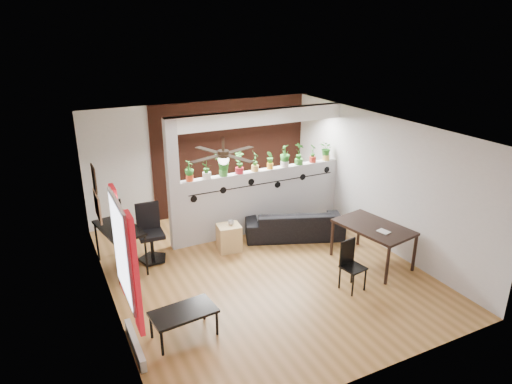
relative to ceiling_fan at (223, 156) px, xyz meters
name	(u,v)px	position (x,y,z in m)	size (l,w,h in m)	color
room_shell	(261,202)	(0.80, 0.30, -1.01)	(6.30, 7.10, 2.90)	olive
partition_wall	(262,200)	(1.60, 1.80, -1.64)	(3.60, 0.18, 1.35)	#BCBCC1
ceiling_header	(263,117)	(1.60, 1.80, 0.14)	(3.60, 0.18, 0.30)	white
pier_column	(173,186)	(-0.31, 1.80, -1.01)	(0.22, 0.20, 2.60)	#BCBCC1
brick_panel	(234,155)	(1.60, 3.27, -1.01)	(3.90, 0.05, 2.60)	brown
vine_decal	(265,183)	(1.60, 1.70, -1.23)	(3.31, 0.01, 0.30)	black
window_assembly	(123,252)	(-1.76, -0.90, -0.81)	(0.09, 1.30, 1.55)	white
baseboard_heater	(135,344)	(-1.74, -0.90, -2.22)	(0.08, 1.00, 0.18)	beige
corkboard	(98,206)	(-1.78, 1.25, -0.96)	(0.03, 0.60, 0.45)	#A2744E
framed_art	(94,179)	(-1.78, 1.20, -0.46)	(0.03, 0.34, 0.44)	#8C7259
ceiling_fan	(223,156)	(0.00, 0.00, 0.00)	(1.19, 1.19, 0.43)	black
potted_plant_0	(189,170)	(0.02, 1.80, -0.74)	(0.17, 0.21, 0.41)	#E9481B
potted_plant_1	(206,166)	(0.37, 1.80, -0.72)	(0.28, 0.24, 0.46)	white
potted_plant_2	(223,164)	(0.72, 1.80, -0.72)	(0.27, 0.22, 0.46)	#3B8731
potted_plant_3	(239,162)	(1.07, 1.80, -0.72)	(0.31, 0.30, 0.47)	#B21C2A
potted_plant_4	(255,160)	(1.42, 1.80, -0.74)	(0.24, 0.27, 0.43)	#E1AA4F
potted_plant_5	(270,159)	(1.78, 1.80, -0.76)	(0.19, 0.22, 0.38)	orange
potted_plant_6	(285,155)	(2.13, 1.80, -0.71)	(0.32, 0.32, 0.48)	white
potted_plant_7	(299,153)	(2.48, 1.80, -0.71)	(0.30, 0.32, 0.48)	#3C9134
potted_plant_8	(313,153)	(2.83, 1.80, -0.75)	(0.17, 0.21, 0.41)	red
potted_plant_9	(326,150)	(3.18, 1.80, -0.74)	(0.18, 0.23, 0.43)	gold
sofa	(294,224)	(2.03, 1.19, -2.03)	(1.92, 0.76, 0.56)	black
cube_shelf	(229,238)	(0.57, 1.22, -2.05)	(0.43, 0.39, 0.53)	tan
cup	(231,223)	(0.62, 1.22, -1.74)	(0.12, 0.12, 0.09)	gray
computer_desk	(119,231)	(-1.45, 1.46, -1.58)	(0.79, 1.21, 0.81)	black
monitor	(116,219)	(-1.45, 1.61, -1.40)	(0.06, 0.35, 0.20)	black
office_chair	(151,236)	(-0.88, 1.53, -1.84)	(0.56, 0.56, 1.08)	black
dining_table	(373,230)	(2.74, -0.41, -1.64)	(1.07, 1.50, 0.75)	black
book	(381,233)	(2.64, -0.71, -1.55)	(0.16, 0.21, 0.02)	gray
folding_chair	(350,261)	(1.85, -0.92, -1.80)	(0.40, 0.40, 0.87)	black
coffee_table	(184,314)	(-1.04, -0.92, -1.94)	(0.95, 0.59, 0.42)	black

